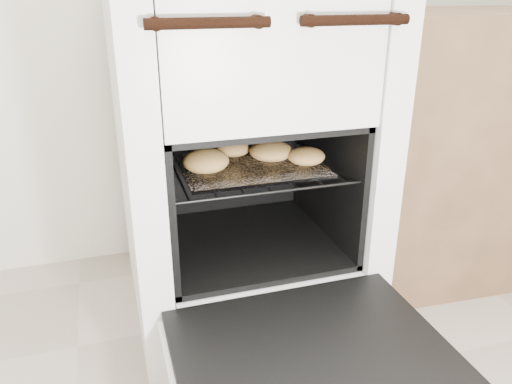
# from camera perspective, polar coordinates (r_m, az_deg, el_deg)

# --- Properties ---
(stove) EXTENTS (0.67, 0.74, 1.02)m
(stove) POSITION_cam_1_polar(r_m,az_deg,el_deg) (1.46, -1.89, 4.33)
(stove) COLOR white
(stove) RESTS_ON ground
(oven_door) EXTENTS (0.60, 0.47, 0.04)m
(oven_door) POSITION_cam_1_polar(r_m,az_deg,el_deg) (1.13, 6.35, -18.10)
(oven_door) COLOR black
(oven_door) RESTS_ON stove
(oven_rack) EXTENTS (0.49, 0.47, 0.01)m
(oven_rack) POSITION_cam_1_polar(r_m,az_deg,el_deg) (1.39, -1.08, 3.29)
(oven_rack) COLOR black
(oven_rack) RESTS_ON stove
(foil_sheet) EXTENTS (0.38, 0.33, 0.01)m
(foil_sheet) POSITION_cam_1_polar(r_m,az_deg,el_deg) (1.37, -0.83, 3.27)
(foil_sheet) COLOR silver
(foil_sheet) RESTS_ON oven_rack
(baked_rolls) EXTENTS (0.40, 0.25, 0.06)m
(baked_rolls) POSITION_cam_1_polar(r_m,az_deg,el_deg) (1.35, -0.76, 4.28)
(baked_rolls) COLOR tan
(baked_rolls) RESTS_ON foil_sheet
(counter) EXTENTS (0.92, 0.64, 0.89)m
(counter) POSITION_cam_1_polar(r_m,az_deg,el_deg) (1.90, 21.88, 5.18)
(counter) COLOR brown
(counter) RESTS_ON ground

